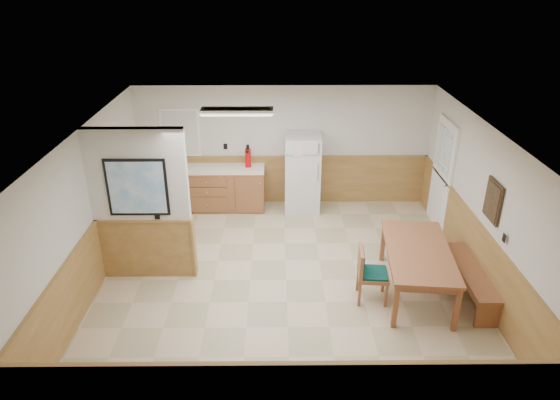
{
  "coord_description": "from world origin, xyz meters",
  "views": [
    {
      "loc": [
        -0.16,
        -6.76,
        4.62
      ],
      "look_at": [
        -0.1,
        0.4,
        1.25
      ],
      "focal_mm": 32.0,
      "sensor_mm": 36.0,
      "label": 1
    }
  ],
  "objects_px": {
    "dining_table": "(418,255)",
    "fire_extinguisher": "(248,157)",
    "dining_bench": "(470,275)",
    "refrigerator": "(302,173)",
    "dining_chair": "(367,271)",
    "soap_bottle": "(180,164)"
  },
  "relations": [
    {
      "from": "dining_table",
      "to": "dining_bench",
      "type": "distance_m",
      "value": 0.88
    },
    {
      "from": "dining_bench",
      "to": "soap_bottle",
      "type": "bearing_deg",
      "value": 148.79
    },
    {
      "from": "fire_extinguisher",
      "to": "dining_bench",
      "type": "bearing_deg",
      "value": -46.33
    },
    {
      "from": "refrigerator",
      "to": "soap_bottle",
      "type": "xyz_separation_m",
      "value": [
        -2.48,
        0.0,
        0.19
      ]
    },
    {
      "from": "dining_chair",
      "to": "fire_extinguisher",
      "type": "bearing_deg",
      "value": 125.72
    },
    {
      "from": "dining_table",
      "to": "dining_bench",
      "type": "bearing_deg",
      "value": -0.33
    },
    {
      "from": "refrigerator",
      "to": "fire_extinguisher",
      "type": "height_order",
      "value": "refrigerator"
    },
    {
      "from": "fire_extinguisher",
      "to": "soap_bottle",
      "type": "relative_size",
      "value": 2.47
    },
    {
      "from": "dining_chair",
      "to": "fire_extinguisher",
      "type": "relative_size",
      "value": 1.81
    },
    {
      "from": "dining_chair",
      "to": "soap_bottle",
      "type": "xyz_separation_m",
      "value": [
        -3.3,
        3.12,
        0.5
      ]
    },
    {
      "from": "dining_table",
      "to": "fire_extinguisher",
      "type": "relative_size",
      "value": 4.22
    },
    {
      "from": "fire_extinguisher",
      "to": "soap_bottle",
      "type": "height_order",
      "value": "fire_extinguisher"
    },
    {
      "from": "dining_chair",
      "to": "soap_bottle",
      "type": "relative_size",
      "value": 4.48
    },
    {
      "from": "fire_extinguisher",
      "to": "soap_bottle",
      "type": "distance_m",
      "value": 1.38
    },
    {
      "from": "dining_chair",
      "to": "soap_bottle",
      "type": "height_order",
      "value": "soap_bottle"
    },
    {
      "from": "dining_table",
      "to": "soap_bottle",
      "type": "bearing_deg",
      "value": 149.81
    },
    {
      "from": "dining_table",
      "to": "fire_extinguisher",
      "type": "bearing_deg",
      "value": 137.29
    },
    {
      "from": "dining_table",
      "to": "dining_bench",
      "type": "relative_size",
      "value": 1.2
    },
    {
      "from": "dining_bench",
      "to": "refrigerator",
      "type": "bearing_deg",
      "value": 129.16
    },
    {
      "from": "dining_chair",
      "to": "dining_table",
      "type": "bearing_deg",
      "value": 16.98
    },
    {
      "from": "refrigerator",
      "to": "dining_table",
      "type": "distance_m",
      "value": 3.37
    },
    {
      "from": "refrigerator",
      "to": "dining_bench",
      "type": "relative_size",
      "value": 0.97
    }
  ]
}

